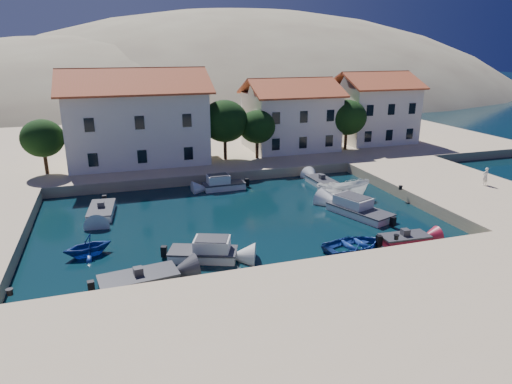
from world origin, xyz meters
The scene contains 21 objects.
ground centered at (0.00, 0.00, 0.00)m, with size 400.00×400.00×0.00m, color black.
quay_south centered at (0.00, -6.00, 0.50)m, with size 52.00×12.00×1.00m, color tan.
quay_east centered at (20.50, 10.00, 0.50)m, with size 11.00×20.00×1.00m, color tan.
quay_north centered at (2.00, 38.00, 0.50)m, with size 80.00×36.00×1.00m, color tan.
hills centered at (20.64, 123.62, -23.40)m, with size 254.00×176.00×99.00m.
building_left centered at (-6.00, 28.00, 5.94)m, with size 14.70×9.45×9.70m.
building_mid centered at (12.00, 29.00, 5.22)m, with size 10.50×8.40×8.30m.
building_right centered at (24.00, 30.00, 5.47)m, with size 9.45×8.40×8.80m.
trees centered at (4.51, 25.46, 4.84)m, with size 37.30×5.30×6.45m.
bollards centered at (2.80, 3.87, 1.15)m, with size 29.36×9.56×0.30m.
motorboat_grey_sw centered at (-8.05, 1.77, 0.29)m, with size 4.55×2.48×1.25m.
cabin_cruiser_south centered at (-3.96, 3.86, 0.48)m, with size 4.61×3.23×1.60m.
rowboat_south centered at (5.81, 2.25, 0.00)m, with size 3.13×4.38×0.91m, color navy.
motorboat_red_se centered at (9.55, 1.99, 0.30)m, with size 3.39×1.63×1.25m.
cabin_cruiser_east centered at (9.43, 7.73, 0.48)m, with size 3.86×5.76×1.60m.
boat_east centered at (10.10, 11.82, 0.00)m, with size 1.80×4.79×1.85m, color white.
motorboat_white_ne centered at (10.29, 16.35, 0.29)m, with size 1.97×3.91×1.25m.
rowboat_west centered at (-10.87, 6.68, 0.00)m, with size 2.57×2.98×1.57m, color navy.
motorboat_white_west centered at (-10.05, 14.30, 0.29)m, with size 2.32×4.44×1.25m.
cabin_cruiser_north centered at (0.92, 17.93, 0.48)m, with size 3.94×1.75×1.60m.
pedestrian centered at (22.62, 8.83, 1.80)m, with size 0.59×0.38×1.61m, color white.
Camera 1 is at (-8.83, -22.03, 12.75)m, focal length 32.00 mm.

